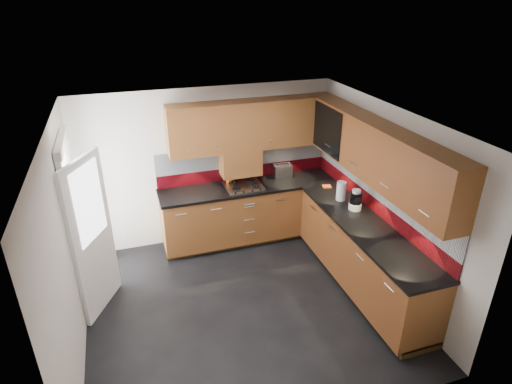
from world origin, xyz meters
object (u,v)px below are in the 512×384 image
object	(u,v)px
utensil_pot	(229,177)
toaster	(282,171)
food_processor	(356,200)
gas_hob	(244,186)

from	to	relation	value
utensil_pot	toaster	distance (m)	0.86
utensil_pot	toaster	world-z (taller)	utensil_pot
toaster	food_processor	world-z (taller)	food_processor
utensil_pot	food_processor	xyz separation A→B (m)	(1.38, -1.37, 0.04)
utensil_pot	gas_hob	bearing A→B (deg)	-53.34
utensil_pot	food_processor	world-z (taller)	utensil_pot
gas_hob	utensil_pot	bearing A→B (deg)	126.66
toaster	food_processor	size ratio (longest dim) A/B	1.01
utensil_pot	toaster	xyz separation A→B (m)	(0.86, -0.03, 0.01)
gas_hob	food_processor	size ratio (longest dim) A/B	1.92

